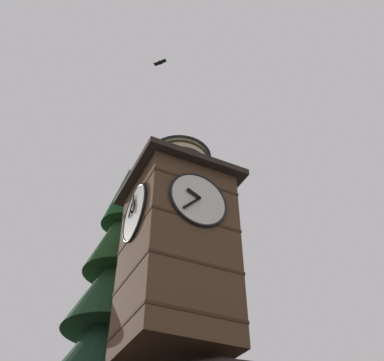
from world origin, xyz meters
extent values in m
cube|color=brown|center=(-0.40, -1.54, 10.06)|extent=(3.23, 3.23, 6.34)
cube|color=#3C291C|center=(-0.40, -1.54, 7.65)|extent=(3.27, 3.27, 0.10)
cube|color=#3C291C|center=(-0.40, -1.54, 9.23)|extent=(3.27, 3.27, 0.10)
cube|color=#3C291C|center=(-0.40, -1.54, 10.82)|extent=(3.27, 3.27, 0.10)
cube|color=#3C291C|center=(-0.40, -1.54, 12.40)|extent=(3.27, 3.27, 0.10)
cylinder|color=white|center=(-0.40, 0.10, 11.60)|extent=(2.06, 0.10, 2.06)
torus|color=black|center=(-0.40, 0.12, 11.60)|extent=(2.16, 0.10, 2.16)
cube|color=black|center=(-0.17, 0.20, 11.72)|extent=(0.51, 0.04, 0.34)
cube|color=black|center=(-0.10, 0.20, 11.30)|extent=(0.65, 0.04, 0.66)
sphere|color=black|center=(-0.40, 0.21, 11.60)|extent=(0.10, 0.10, 0.10)
cylinder|color=white|center=(1.24, -1.54, 11.60)|extent=(0.10, 2.06, 2.06)
torus|color=black|center=(1.27, -1.54, 11.60)|extent=(0.10, 2.16, 2.16)
cube|color=black|center=(1.34, -1.49, 11.86)|extent=(0.04, 0.23, 0.53)
cube|color=black|center=(1.34, -1.73, 11.98)|extent=(0.04, 0.45, 0.79)
sphere|color=black|center=(1.35, -1.54, 11.60)|extent=(0.10, 0.10, 0.10)
cube|color=#2D231E|center=(-0.40, -1.54, 13.35)|extent=(3.93, 3.93, 0.25)
cylinder|color=#D1BC84|center=(-0.40, -1.54, 14.19)|extent=(2.29, 2.29, 1.43)
cylinder|color=#2D2319|center=(-0.40, -1.54, 13.65)|extent=(2.35, 2.35, 0.10)
cylinder|color=#2D2319|center=(-0.40, -1.54, 14.01)|extent=(2.35, 2.35, 0.10)
cylinder|color=#2D2319|center=(-0.40, -1.54, 14.37)|extent=(2.35, 2.35, 0.10)
cylinder|color=#2D2319|center=(-0.40, -1.54, 14.72)|extent=(2.35, 2.35, 0.10)
cone|color=#424C5B|center=(-0.40, -1.54, 15.40)|extent=(2.59, 2.59, 1.01)
sphere|color=#2D3847|center=(-0.40, -1.54, 16.01)|extent=(0.16, 0.16, 0.16)
cone|color=#163022|center=(0.46, -5.62, 8.38)|extent=(4.67, 4.67, 3.76)
cone|color=#1A371F|center=(0.46, -5.62, 10.79)|extent=(3.78, 3.78, 3.68)
cone|color=#1A3A1A|center=(0.46, -5.62, 13.18)|extent=(2.88, 2.88, 3.58)
cone|color=#163C1C|center=(0.46, -5.62, 15.54)|extent=(1.99, 1.99, 3.41)
ellipsoid|color=black|center=(1.03, -0.75, 19.54)|extent=(0.25, 0.24, 0.13)
cube|color=black|center=(1.12, -0.86, 19.54)|extent=(0.31, 0.33, 0.06)
cube|color=black|center=(0.93, -0.63, 19.54)|extent=(0.31, 0.33, 0.06)
camera|label=1|loc=(5.05, 10.70, 2.33)|focal=42.19mm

